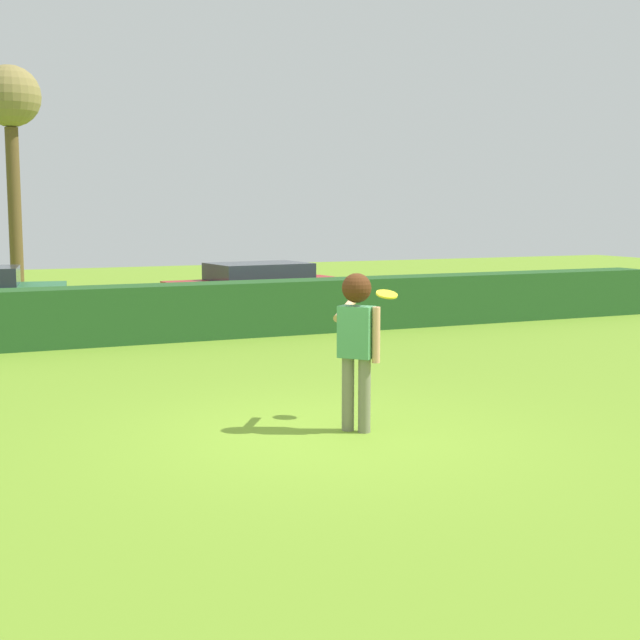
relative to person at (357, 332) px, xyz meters
The scene contains 6 objects.
ground_plane 1.20m from the person, behind, with size 60.00×60.00×0.00m, color olive.
person is the anchor object (origin of this frame).
frisbee 0.82m from the person, 35.19° to the left, with size 0.26×0.25×0.09m.
hedge_row 7.84m from the person, 92.82° to the left, with size 23.35×0.90×1.06m, color #235020.
parked_car_red 11.02m from the person, 75.68° to the left, with size 4.35×2.14×1.25m.
maple_tree 18.12m from the person, 96.52° to the left, with size 1.68×1.68×6.43m.
Camera 1 is at (-3.96, -8.78, 2.48)m, focal length 49.92 mm.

